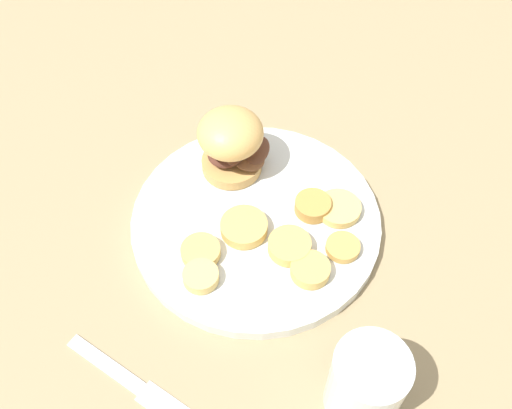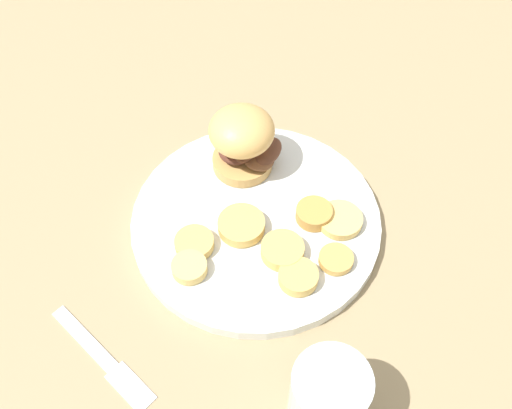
{
  "view_description": "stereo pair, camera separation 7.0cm",
  "coord_description": "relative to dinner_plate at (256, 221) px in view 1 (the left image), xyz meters",
  "views": [
    {
      "loc": [
        0.14,
        -0.39,
        0.6
      ],
      "look_at": [
        0.0,
        0.0,
        0.04
      ],
      "focal_mm": 42.0,
      "sensor_mm": 36.0,
      "label": 1
    },
    {
      "loc": [
        0.21,
        -0.36,
        0.6
      ],
      "look_at": [
        0.0,
        0.0,
        0.04
      ],
      "focal_mm": 42.0,
      "sensor_mm": 36.0,
      "label": 2
    }
  ],
  "objects": [
    {
      "name": "potato_round_0",
      "position": [
        -0.03,
        -0.1,
        0.01
      ],
      "size": [
        0.04,
        0.04,
        0.01
      ],
      "primitive_type": "cylinder",
      "color": "#DBB766",
      "rests_on": "dinner_plate"
    },
    {
      "name": "potato_round_7",
      "position": [
        0.06,
        0.03,
        0.02
      ],
      "size": [
        0.04,
        0.04,
        0.02
      ],
      "primitive_type": "cylinder",
      "color": "#BC8942",
      "rests_on": "dinner_plate"
    },
    {
      "name": "potato_round_6",
      "position": [
        -0.01,
        -0.02,
        0.01
      ],
      "size": [
        0.06,
        0.06,
        0.01
      ],
      "primitive_type": "cylinder",
      "color": "tan",
      "rests_on": "dinner_plate"
    },
    {
      "name": "potato_round_2",
      "position": [
        0.05,
        -0.03,
        0.02
      ],
      "size": [
        0.05,
        0.05,
        0.01
      ],
      "primitive_type": "cylinder",
      "color": "tan",
      "rests_on": "dinner_plate"
    },
    {
      "name": "potato_round_3",
      "position": [
        0.09,
        0.04,
        0.01
      ],
      "size": [
        0.05,
        0.05,
        0.01
      ],
      "primitive_type": "cylinder",
      "color": "#DBB766",
      "rests_on": "dinner_plate"
    },
    {
      "name": "potato_round_5",
      "position": [
        -0.04,
        -0.07,
        0.01
      ],
      "size": [
        0.05,
        0.05,
        0.01
      ],
      "primitive_type": "cylinder",
      "color": "tan",
      "rests_on": "dinner_plate"
    },
    {
      "name": "ground_plane",
      "position": [
        0.0,
        0.0,
        -0.01
      ],
      "size": [
        4.0,
        4.0,
        0.0
      ],
      "primitive_type": "plane",
      "color": "#937F5B"
    },
    {
      "name": "potato_round_4",
      "position": [
        0.11,
        -0.01,
        0.01
      ],
      "size": [
        0.04,
        0.04,
        0.01
      ],
      "primitive_type": "cylinder",
      "color": "tan",
      "rests_on": "dinner_plate"
    },
    {
      "name": "sandwich",
      "position": [
        -0.05,
        0.06,
        0.05
      ],
      "size": [
        0.09,
        0.08,
        0.09
      ],
      "color": "tan",
      "rests_on": "dinner_plate"
    },
    {
      "name": "potato_round_1",
      "position": [
        0.08,
        -0.05,
        0.01
      ],
      "size": [
        0.04,
        0.04,
        0.01
      ],
      "primitive_type": "cylinder",
      "color": "tan",
      "rests_on": "dinner_plate"
    },
    {
      "name": "dinner_plate",
      "position": [
        0.0,
        0.0,
        0.0
      ],
      "size": [
        0.3,
        0.3,
        0.02
      ],
      "color": "silver",
      "rests_on": "ground_plane"
    },
    {
      "name": "fork",
      "position": [
        -0.06,
        -0.23,
        -0.01
      ],
      "size": [
        0.15,
        0.06,
        0.0
      ],
      "color": "silver",
      "rests_on": "ground_plane"
    },
    {
      "name": "drinking_glass",
      "position": [
        0.17,
        -0.17,
        0.04
      ],
      "size": [
        0.07,
        0.07,
        0.1
      ],
      "color": "silver",
      "rests_on": "ground_plane"
    }
  ]
}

